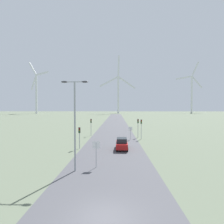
% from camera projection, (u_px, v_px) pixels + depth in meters
% --- Properties ---
extents(ground_plane, '(600.00, 600.00, 0.00)m').
position_uv_depth(ground_plane, '(104.00, 219.00, 10.44)').
color(ground_plane, '#5B6651').
extents(road_surface, '(10.00, 240.00, 0.01)m').
position_uv_depth(road_surface, '(114.00, 127.00, 58.41)').
color(road_surface, '#47474C').
rests_on(road_surface, ground).
extents(streetlamp, '(2.83, 0.32, 9.43)m').
position_uv_depth(streetlamp, '(75.00, 115.00, 18.18)').
color(streetlamp, '#93999E').
rests_on(streetlamp, ground).
extents(stop_sign_near, '(0.81, 0.07, 2.92)m').
position_uv_depth(stop_sign_near, '(96.00, 149.00, 19.37)').
color(stop_sign_near, '#93999E').
rests_on(stop_sign_near, ground).
extents(stop_sign_far, '(0.81, 0.07, 2.66)m').
position_uv_depth(stop_sign_far, '(130.00, 131.00, 36.37)').
color(stop_sign_far, '#93999E').
rests_on(stop_sign_far, ground).
extents(traffic_light_post_near_left, '(0.28, 0.34, 3.46)m').
position_uv_depth(traffic_light_post_near_left, '(79.00, 133.00, 28.14)').
color(traffic_light_post_near_left, '#93999E').
rests_on(traffic_light_post_near_left, ground).
extents(traffic_light_post_near_right, '(0.28, 0.34, 4.14)m').
position_uv_depth(traffic_light_post_near_right, '(141.00, 125.00, 36.71)').
color(traffic_light_post_near_right, '#93999E').
rests_on(traffic_light_post_near_right, ground).
extents(traffic_light_post_mid_left, '(0.28, 0.34, 4.00)m').
position_uv_depth(traffic_light_post_mid_left, '(91.00, 123.00, 40.94)').
color(traffic_light_post_mid_left, '#93999E').
rests_on(traffic_light_post_mid_left, ground).
extents(traffic_light_post_mid_right, '(0.28, 0.34, 4.10)m').
position_uv_depth(traffic_light_post_mid_right, '(138.00, 124.00, 38.84)').
color(traffic_light_post_mid_right, '#93999E').
rests_on(traffic_light_post_mid_right, ground).
extents(car_approaching, '(1.88, 4.13, 1.83)m').
position_uv_depth(car_approaching, '(122.00, 144.00, 27.76)').
color(car_approaching, maroon).
rests_on(car_approaching, ground).
extents(wind_turbine_far_left, '(27.00, 11.76, 58.07)m').
position_uv_depth(wind_turbine_far_left, '(36.00, 90.00, 193.82)').
color(wind_turbine_far_left, silver).
rests_on(wind_turbine_far_left, ground).
extents(wind_turbine_left, '(41.83, 12.88, 67.00)m').
position_uv_depth(wind_turbine_left, '(118.00, 90.00, 201.85)').
color(wind_turbine_left, silver).
rests_on(wind_turbine_left, ground).
extents(wind_turbine_center, '(29.87, 12.04, 65.42)m').
position_uv_depth(wind_turbine_center, '(192.00, 90.00, 225.36)').
color(wind_turbine_center, silver).
rests_on(wind_turbine_center, ground).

